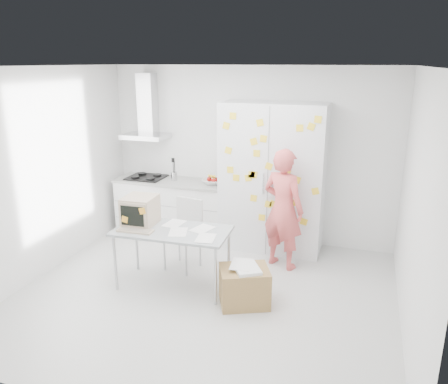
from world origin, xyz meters
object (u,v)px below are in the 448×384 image
(chair, at_px, (185,229))
(cardboard_box, at_px, (244,286))
(person, at_px, (283,209))
(desk, at_px, (151,219))

(chair, distance_m, cardboard_box, 1.29)
(chair, height_order, cardboard_box, chair)
(person, bearing_deg, cardboard_box, 101.31)
(person, relative_size, desk, 1.15)
(desk, bearing_deg, chair, 64.94)
(chair, bearing_deg, desk, -101.67)
(person, distance_m, chair, 1.36)
(cardboard_box, bearing_deg, chair, 146.12)
(person, height_order, cardboard_box, person)
(person, height_order, desk, person)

